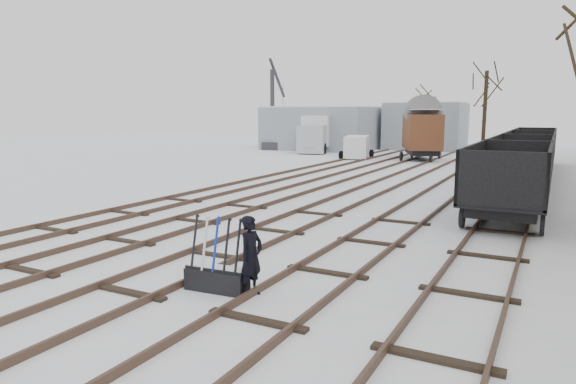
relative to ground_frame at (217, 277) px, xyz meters
name	(u,v)px	position (x,y,z in m)	size (l,w,h in m)	color
ground	(216,256)	(-1.49, 2.05, -0.28)	(120.00, 120.00, 0.00)	white
tracks	(383,185)	(-1.49, 15.72, -0.21)	(13.90, 52.00, 0.16)	black
shed_left	(323,128)	(-14.49, 38.05, 1.76)	(10.00, 8.00, 4.10)	gray
shed_right	(426,126)	(-5.49, 42.05, 1.96)	(7.00, 6.00, 4.50)	gray
ground_frame	(217,277)	(0.00, 0.00, 0.00)	(1.33, 0.51, 1.49)	black
worker	(251,256)	(0.75, 0.10, 0.51)	(0.58, 0.38, 1.59)	black
freight_wagon_a	(508,192)	(4.51, 10.17, 0.67)	(2.44, 6.09, 2.49)	black
freight_wagon_b	(521,172)	(4.51, 16.57, 0.67)	(2.44, 6.09, 2.49)	black
freight_wagon_c	(529,160)	(4.51, 22.97, 0.67)	(2.44, 6.09, 2.49)	black
freight_wagon_d	(534,152)	(4.51, 29.37, 0.67)	(2.44, 6.09, 2.49)	black
box_van_wagon	(422,131)	(-3.21, 30.74, 1.90)	(4.22, 5.52, 3.75)	black
lorry	(317,133)	(-13.40, 34.28, 1.38)	(3.41, 7.42, 3.24)	black
panel_van	(357,147)	(-8.00, 29.80, 0.61)	(2.66, 4.21, 1.72)	silver
crane	(273,126)	(-18.29, 34.91, 1.95)	(2.01, 5.06, 8.49)	#2E2D32
tree_far_left	(426,121)	(-5.96, 44.05, 2.37)	(0.30, 0.30, 5.31)	black
tree_far_right	(484,115)	(0.61, 34.99, 3.08)	(0.30, 0.30, 6.73)	black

